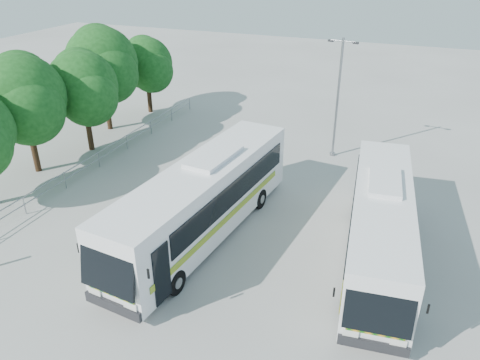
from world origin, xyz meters
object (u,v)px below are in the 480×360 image
at_px(tree_far_d, 103,63).
at_px(coach_adjacent, 380,224).
at_px(lamppost, 338,94).
at_px(tree_far_c, 83,87).
at_px(tree_far_e, 147,64).
at_px(coach_main, 203,199).
at_px(tree_far_b, 24,97).

bearing_deg(tree_far_d, coach_adjacent, -24.15).
relative_size(coach_adjacent, lamppost, 1.58).
distance_m(tree_far_c, lamppost, 15.78).
xyz_separation_m(tree_far_c, tree_far_e, (-0.51, 8.20, -0.37)).
bearing_deg(coach_adjacent, tree_far_c, 158.07).
bearing_deg(coach_adjacent, coach_main, -178.04).
xyz_separation_m(tree_far_b, lamppost, (15.88, 8.85, -0.49)).
height_order(tree_far_d, lamppost, lamppost).
distance_m(tree_far_e, lamppost, 15.83).
distance_m(coach_main, coach_adjacent, 7.77).
bearing_deg(lamppost, tree_far_b, -144.39).
bearing_deg(tree_far_d, tree_far_b, -87.77).
height_order(tree_far_c, lamppost, lamppost).
bearing_deg(tree_far_e, tree_far_d, -98.63).
distance_m(tree_far_c, tree_far_e, 8.22).
height_order(tree_far_b, coach_adjacent, tree_far_b).
distance_m(tree_far_b, lamppost, 18.19).
relative_size(tree_far_b, lamppost, 0.94).
bearing_deg(tree_far_c, coach_adjacent, -15.74).
xyz_separation_m(tree_far_b, tree_far_c, (0.89, 3.90, -0.31)).
relative_size(tree_far_c, lamppost, 0.88).
bearing_deg(tree_far_b, tree_far_d, 92.23).
bearing_deg(tree_far_b, tree_far_e, 88.17).
bearing_deg(coach_main, tree_far_b, 174.29).
height_order(tree_far_c, tree_far_d, tree_far_d).
xyz_separation_m(tree_far_c, lamppost, (14.99, 4.95, -0.18)).
bearing_deg(tree_far_d, tree_far_e, 81.37).
bearing_deg(lamppost, tree_far_e, 174.63).
bearing_deg(tree_far_c, tree_far_d, 107.83).
relative_size(tree_far_c, tree_far_e, 1.10).
xyz_separation_m(tree_far_d, coach_main, (12.51, -10.16, -2.90)).
xyz_separation_m(tree_far_e, lamppost, (15.49, -3.25, 0.19)).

